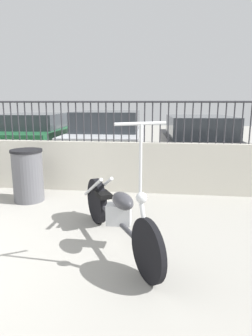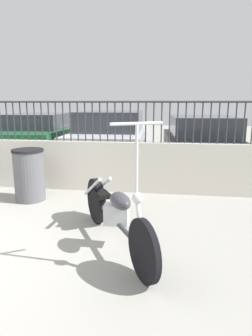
{
  "view_description": "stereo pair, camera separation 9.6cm",
  "coord_description": "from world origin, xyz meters",
  "px_view_note": "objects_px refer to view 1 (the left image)",
  "views": [
    {
      "loc": [
        2.65,
        -2.54,
        1.69
      ],
      "look_at": [
        2.09,
        1.91,
        0.7
      ],
      "focal_mm": 32.0,
      "sensor_mm": 36.0,
      "label": 1
    },
    {
      "loc": [
        2.75,
        -2.52,
        1.69
      ],
      "look_at": [
        2.09,
        1.91,
        0.7
      ],
      "focal_mm": 32.0,
      "sensor_mm": 36.0,
      "label": 2
    }
  ],
  "objects_px": {
    "car_silver": "(109,138)",
    "trash_bin": "(28,175)",
    "motorcycle_dark_grey": "(114,211)",
    "car_black": "(198,141)",
    "car_green": "(36,136)"
  },
  "relations": [
    {
      "from": "car_silver",
      "to": "trash_bin",
      "type": "bearing_deg",
      "value": 164.8
    },
    {
      "from": "trash_bin",
      "to": "car_silver",
      "type": "distance_m",
      "value": 3.52
    },
    {
      "from": "motorcycle_dark_grey",
      "to": "car_black",
      "type": "relative_size",
      "value": 0.46
    },
    {
      "from": "car_silver",
      "to": "car_green",
      "type": "bearing_deg",
      "value": 77.15
    },
    {
      "from": "car_silver",
      "to": "car_black",
      "type": "relative_size",
      "value": 1.0
    },
    {
      "from": "motorcycle_dark_grey",
      "to": "car_silver",
      "type": "xyz_separation_m",
      "value": [
        -0.94,
        4.8,
        0.32
      ]
    },
    {
      "from": "trash_bin",
      "to": "car_green",
      "type": "relative_size",
      "value": 0.21
    },
    {
      "from": "motorcycle_dark_grey",
      "to": "trash_bin",
      "type": "relative_size",
      "value": 2.22
    },
    {
      "from": "car_black",
      "to": "motorcycle_dark_grey",
      "type": "bearing_deg",
      "value": 158.43
    },
    {
      "from": "motorcycle_dark_grey",
      "to": "car_green",
      "type": "height_order",
      "value": "motorcycle_dark_grey"
    },
    {
      "from": "motorcycle_dark_grey",
      "to": "car_black",
      "type": "distance_m",
      "value": 4.96
    },
    {
      "from": "motorcycle_dark_grey",
      "to": "car_silver",
      "type": "height_order",
      "value": "motorcycle_dark_grey"
    },
    {
      "from": "car_green",
      "to": "car_silver",
      "type": "bearing_deg",
      "value": -104.9
    },
    {
      "from": "car_silver",
      "to": "car_black",
      "type": "bearing_deg",
      "value": -93.93
    },
    {
      "from": "trash_bin",
      "to": "car_black",
      "type": "relative_size",
      "value": 0.21
    }
  ]
}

